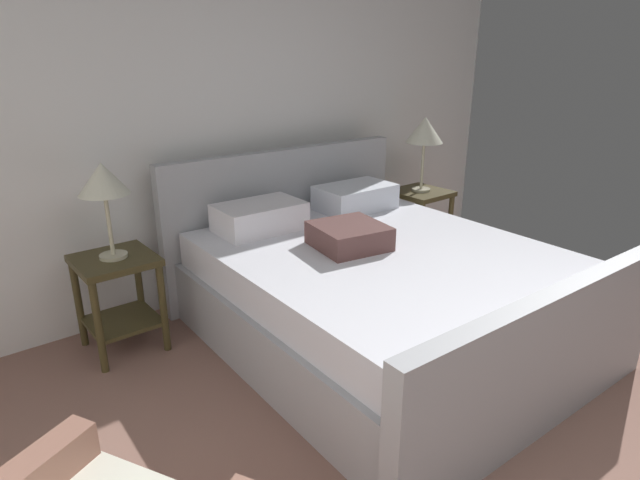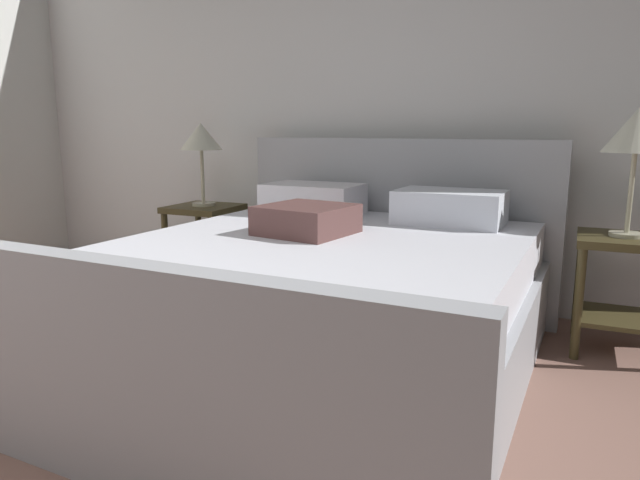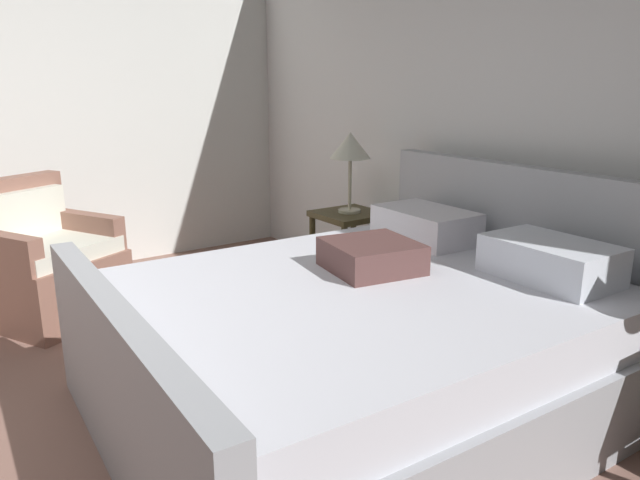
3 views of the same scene
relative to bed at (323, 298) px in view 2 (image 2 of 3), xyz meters
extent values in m
cube|color=silver|center=(-0.27, 1.30, 1.07)|extent=(5.58, 0.12, 2.81)
cube|color=#A3A5AB|center=(0.00, -0.05, -0.14)|extent=(1.90, 2.13, 0.40)
cube|color=#A3A5AB|center=(0.04, 1.04, 0.19)|extent=(1.95, 0.17, 1.06)
cube|color=#A3A5AB|center=(-0.04, -1.13, 0.03)|extent=(1.95, 0.17, 0.75)
cube|color=silver|center=(0.00, -0.05, 0.17)|extent=(1.82, 2.07, 0.22)
cube|color=silver|center=(-0.38, 0.72, 0.37)|extent=(0.57, 0.38, 0.18)
cube|color=silver|center=(0.44, 0.69, 0.37)|extent=(0.57, 0.38, 0.18)
cube|color=brown|center=(-0.14, 0.11, 0.35)|extent=(0.46, 0.46, 0.14)
cube|color=#40371D|center=(1.29, 0.79, 0.24)|extent=(0.44, 0.44, 0.04)
cube|color=#40371D|center=(1.29, 0.79, -0.16)|extent=(0.40, 0.40, 0.02)
cylinder|color=#40371D|center=(1.10, 0.60, -0.06)|extent=(0.04, 0.04, 0.56)
cylinder|color=#40371D|center=(1.10, 0.98, -0.06)|extent=(0.04, 0.04, 0.56)
cylinder|color=#B7B293|center=(1.29, 0.79, 0.27)|extent=(0.16, 0.16, 0.02)
cylinder|color=#B7B293|center=(1.29, 0.79, 0.48)|extent=(0.02, 0.02, 0.39)
cone|color=beige|center=(1.29, 0.79, 0.78)|extent=(0.31, 0.31, 0.21)
cube|color=#40371D|center=(-1.29, 0.88, 0.24)|extent=(0.44, 0.44, 0.04)
cube|color=#40371D|center=(-1.29, 0.88, -0.16)|extent=(0.40, 0.40, 0.02)
cylinder|color=#40371D|center=(-1.48, 0.69, -0.06)|extent=(0.04, 0.04, 0.56)
cylinder|color=#40371D|center=(-1.10, 0.69, -0.06)|extent=(0.04, 0.04, 0.56)
cylinder|color=#40371D|center=(-1.48, 1.07, -0.06)|extent=(0.04, 0.04, 0.56)
cylinder|color=#40371D|center=(-1.10, 1.07, -0.06)|extent=(0.04, 0.04, 0.56)
cylinder|color=#B7B293|center=(-1.29, 0.88, 0.27)|extent=(0.16, 0.16, 0.02)
cylinder|color=#B7B293|center=(-1.29, 0.88, 0.46)|extent=(0.02, 0.02, 0.36)
cone|color=beige|center=(-1.29, 0.88, 0.73)|extent=(0.28, 0.28, 0.18)
camera|label=1|loc=(-2.17, -2.13, 1.42)|focal=29.95mm
camera|label=2|loc=(1.05, -2.36, 0.79)|focal=32.12mm
camera|label=3|loc=(1.93, -1.65, 1.16)|focal=33.18mm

